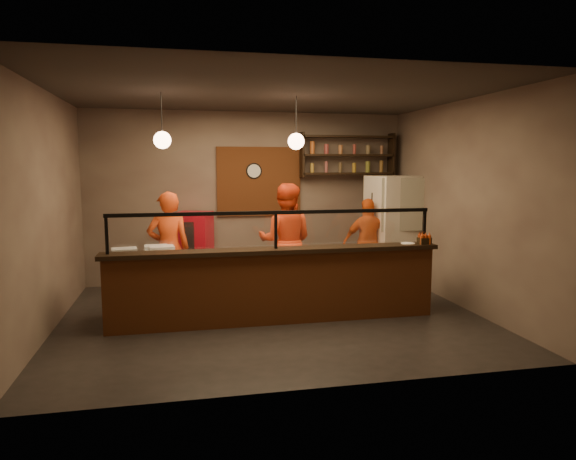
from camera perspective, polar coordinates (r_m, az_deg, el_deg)
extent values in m
plane|color=black|center=(7.63, -1.76, -9.59)|extent=(6.00, 6.00, 0.00)
plane|color=#322C27|center=(7.38, -1.86, 14.96)|extent=(6.00, 6.00, 0.00)
plane|color=#7A6959|center=(9.80, -4.40, 3.64)|extent=(6.00, 0.00, 6.00)
plane|color=#7A6959|center=(7.42, -25.28, 1.85)|extent=(0.00, 5.00, 5.00)
plane|color=#7A6959|center=(8.40, 18.80, 2.69)|extent=(0.00, 5.00, 5.00)
plane|color=#7A6959|center=(4.90, 3.37, 0.14)|extent=(6.00, 0.00, 6.00)
cube|color=brown|center=(9.78, -3.23, 5.40)|extent=(1.60, 0.04, 1.30)
cube|color=brown|center=(7.22, -1.35, -6.45)|extent=(4.60, 0.25, 1.00)
cube|color=black|center=(7.11, -1.36, -2.30)|extent=(4.70, 0.37, 0.06)
cube|color=gray|center=(7.71, -2.04, -6.14)|extent=(4.60, 0.75, 0.85)
cube|color=white|center=(7.62, -2.05, -2.84)|extent=(4.60, 0.75, 0.05)
cube|color=white|center=(7.07, -1.37, -0.06)|extent=(4.40, 0.02, 0.50)
cube|color=black|center=(7.04, -1.38, 1.96)|extent=(4.50, 0.05, 0.05)
cube|color=black|center=(7.01, -19.50, -0.53)|extent=(0.04, 0.04, 0.50)
cube|color=black|center=(7.07, -1.37, -0.06)|extent=(0.04, 0.04, 0.50)
cube|color=black|center=(7.79, 14.90, 0.37)|extent=(0.04, 0.04, 0.50)
cube|color=black|center=(10.04, 6.59, 6.26)|extent=(1.80, 0.28, 0.04)
cube|color=black|center=(10.04, 6.62, 8.26)|extent=(1.80, 0.28, 0.04)
cube|color=black|center=(10.05, 6.65, 10.26)|extent=(1.80, 0.28, 0.04)
cube|color=black|center=(9.79, 1.57, 8.34)|extent=(0.04, 0.28, 0.85)
cube|color=black|center=(10.36, 11.39, 8.13)|extent=(0.04, 0.28, 0.85)
cylinder|color=black|center=(9.75, -3.81, 6.57)|extent=(0.30, 0.04, 0.30)
cylinder|color=black|center=(7.43, -13.87, 12.38)|extent=(0.01, 0.01, 0.60)
sphere|color=#EAAE81|center=(7.40, -13.79, 9.68)|extent=(0.24, 0.24, 0.24)
cylinder|color=black|center=(7.62, 0.91, 12.44)|extent=(0.01, 0.01, 0.60)
sphere|color=#EAAE81|center=(7.59, 0.91, 9.81)|extent=(0.24, 0.24, 0.24)
imported|color=red|center=(8.27, -13.13, -2.06)|extent=(0.69, 0.49, 1.80)
imported|color=red|center=(8.51, -0.27, -1.23)|extent=(1.11, 0.98, 1.91)
imported|color=#E05315|center=(9.42, 8.93, -1.43)|extent=(0.97, 0.47, 1.61)
cube|color=beige|center=(9.76, 11.60, 0.00)|extent=(0.96, 0.91, 2.01)
cube|color=#B30B1B|center=(9.47, -10.35, -2.15)|extent=(0.74, 0.71, 1.37)
cylinder|color=beige|center=(7.89, 4.94, -2.29)|extent=(0.69, 0.69, 0.01)
cube|color=white|center=(7.48, -13.86, -2.39)|extent=(0.38, 0.32, 0.17)
cube|color=silver|center=(7.60, -14.42, -2.27)|extent=(0.35, 0.29, 0.16)
cube|color=silver|center=(7.43, -17.73, -2.59)|extent=(0.38, 0.32, 0.17)
cylinder|color=gold|center=(7.56, -8.92, -2.58)|extent=(0.34, 0.20, 0.06)
cube|color=black|center=(7.76, 14.90, -1.16)|extent=(0.19, 0.15, 0.10)
cylinder|color=black|center=(7.79, 14.77, -0.80)|extent=(0.04, 0.04, 0.18)
cylinder|color=white|center=(7.72, 13.18, -1.46)|extent=(0.21, 0.21, 0.01)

